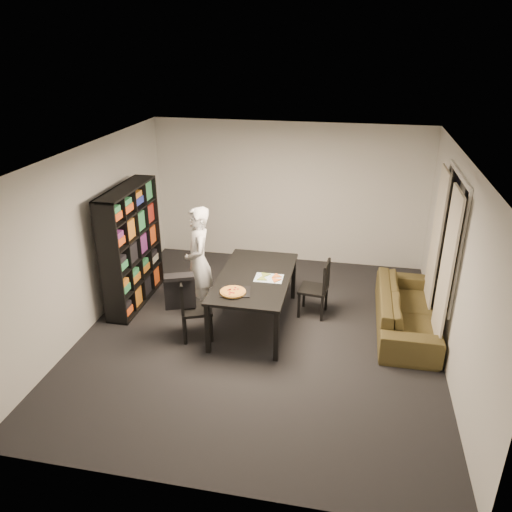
% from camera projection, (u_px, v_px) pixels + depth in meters
% --- Properties ---
extents(room, '(5.01, 5.51, 2.61)m').
position_uv_depth(room, '(260.00, 252.00, 6.68)').
color(room, black).
rests_on(room, ground).
extents(window_pane, '(0.02, 1.40, 1.60)m').
position_uv_depth(window_pane, '(450.00, 236.00, 6.68)').
color(window_pane, black).
rests_on(window_pane, room).
extents(window_frame, '(0.03, 1.52, 1.72)m').
position_uv_depth(window_frame, '(450.00, 236.00, 6.69)').
color(window_frame, white).
rests_on(window_frame, room).
extents(curtain_left, '(0.03, 0.70, 2.25)m').
position_uv_depth(curtain_left, '(445.00, 275.00, 6.38)').
color(curtain_left, beige).
rests_on(curtain_left, room).
extents(curtain_right, '(0.03, 0.70, 2.25)m').
position_uv_depth(curtain_right, '(435.00, 245.00, 7.31)').
color(curtain_right, beige).
rests_on(curtain_right, room).
extents(bookshelf, '(0.35, 1.50, 1.90)m').
position_uv_depth(bookshelf, '(131.00, 247.00, 7.74)').
color(bookshelf, black).
rests_on(bookshelf, room).
extents(dining_table, '(1.03, 1.86, 0.77)m').
position_uv_depth(dining_table, '(255.00, 280.00, 7.23)').
color(dining_table, black).
rests_on(dining_table, room).
extents(chair_left, '(0.55, 0.55, 0.91)m').
position_uv_depth(chair_left, '(190.00, 304.00, 6.96)').
color(chair_left, black).
rests_on(chair_left, room).
extents(chair_right, '(0.46, 0.46, 0.89)m').
position_uv_depth(chair_right, '(319.00, 285.00, 7.52)').
color(chair_right, black).
rests_on(chair_right, room).
extents(draped_jacket, '(0.44, 0.32, 0.51)m').
position_uv_depth(draped_jacket, '(180.00, 290.00, 6.84)').
color(draped_jacket, black).
rests_on(draped_jacket, chair_left).
extents(person, '(0.62, 0.73, 1.70)m').
position_uv_depth(person, '(199.00, 262.00, 7.48)').
color(person, white).
rests_on(person, room).
extents(baking_tray, '(0.45, 0.38, 0.01)m').
position_uv_depth(baking_tray, '(235.00, 292.00, 6.75)').
color(baking_tray, black).
rests_on(baking_tray, dining_table).
extents(pepperoni_pizza, '(0.35, 0.35, 0.03)m').
position_uv_depth(pepperoni_pizza, '(233.00, 292.00, 6.71)').
color(pepperoni_pizza, '#A57130').
rests_on(pepperoni_pizza, dining_table).
extents(kitchen_towel, '(0.40, 0.31, 0.01)m').
position_uv_depth(kitchen_towel, '(269.00, 278.00, 7.13)').
color(kitchen_towel, white).
rests_on(kitchen_towel, dining_table).
extents(pizza_slices, '(0.45, 0.41, 0.01)m').
position_uv_depth(pizza_slices, '(270.00, 277.00, 7.14)').
color(pizza_slices, gold).
rests_on(pizza_slices, dining_table).
extents(sofa, '(0.81, 2.06, 0.60)m').
position_uv_depth(sofa, '(406.00, 310.00, 7.25)').
color(sofa, '#3E3819').
rests_on(sofa, room).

